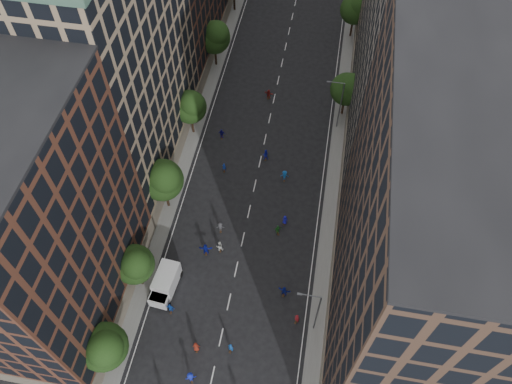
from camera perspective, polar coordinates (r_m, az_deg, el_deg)
ground at (r=76.82m, az=0.98°, el=5.78°), size 240.00×240.00×0.00m
sidewalk_left at (r=83.82m, az=-6.40°, el=10.66°), size 4.00×105.00×0.15m
sidewalk_right at (r=81.62m, az=10.30°, el=8.51°), size 4.00×105.00×0.15m
bldg_left_a at (r=54.59m, az=-24.39°, el=-4.32°), size 14.00×22.00×30.00m
bldg_left_b at (r=66.33m, az=-16.51°, el=14.22°), size 14.00×26.00×34.00m
bldg_right_a at (r=48.38m, az=18.94°, el=-5.45°), size 14.00×30.00×36.00m
bldg_right_b at (r=68.97m, az=18.11°, el=14.95°), size 14.00×28.00×33.00m
tree_left_0 at (r=56.78m, az=-16.95°, el=-16.62°), size 5.20×5.20×8.83m
tree_left_1 at (r=60.38m, az=-13.66°, el=-8.03°), size 4.80×4.80×8.21m
tree_left_2 at (r=65.40m, az=-10.57°, el=1.43°), size 5.60×5.60×9.45m
tree_left_3 at (r=74.41m, az=-7.49°, el=9.72°), size 5.00×5.00×8.58m
tree_left_4 at (r=85.79m, az=-4.72°, el=17.32°), size 5.40×5.40×9.08m
tree_right_a at (r=78.02m, az=10.48°, el=11.59°), size 5.00×5.00×8.39m
tree_right_b at (r=93.65m, az=11.40°, el=19.91°), size 5.20×5.20×8.83m
streetlamp_near at (r=57.11m, az=6.83°, el=-13.37°), size 2.64×0.22×9.06m
streetlamp_far at (r=76.21m, az=9.51°, el=10.02°), size 2.64×0.22×9.06m
cargo_van at (r=63.07m, az=-10.35°, el=-10.25°), size 3.00×5.62×2.89m
skater_1 at (r=59.91m, az=-2.91°, el=-17.33°), size 0.73×0.56×1.78m
skater_3 at (r=59.27m, az=-7.47°, el=-20.28°), size 1.41×1.15×1.91m
skater_4 at (r=62.34m, az=-9.74°, el=-12.95°), size 1.07×0.48×1.79m
skater_5 at (r=62.50m, az=3.24°, el=-11.26°), size 1.62×0.76×1.68m
skater_6 at (r=60.28m, az=-6.86°, el=-17.17°), size 0.95×0.73×1.74m
skater_7 at (r=61.24m, az=4.70°, el=-14.20°), size 0.73×0.62×1.71m
skater_8 at (r=65.28m, az=-4.19°, el=-6.21°), size 1.10×0.98×1.90m
skater_9 at (r=66.88m, az=-4.09°, el=-4.03°), size 1.17×0.80×1.66m
skater_10 at (r=66.55m, az=2.51°, el=-4.31°), size 1.09×0.81×1.73m
skater_11 at (r=65.21m, az=-5.78°, el=-6.54°), size 1.83×0.79×1.91m
skater_12 at (r=67.48m, az=3.32°, el=-3.21°), size 0.87×0.66×1.58m
skater_13 at (r=72.79m, az=-3.66°, el=2.84°), size 0.58×0.41×1.52m
skater_14 at (r=73.91m, az=1.08°, el=4.28°), size 1.02×0.85×1.88m
skater_15 at (r=71.60m, az=3.28°, el=1.87°), size 1.24×0.78×1.84m
skater_16 at (r=76.85m, az=-3.93°, el=6.63°), size 1.04×0.44×1.76m
skater_17 at (r=82.83m, az=1.45°, el=11.10°), size 1.60×0.79×1.65m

